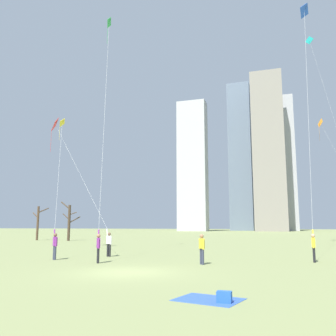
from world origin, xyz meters
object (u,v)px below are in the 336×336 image
at_px(kite_flyer_far_back_green, 101,193).
at_px(bystander_strolling_midfield, 202,247).
at_px(kite_flyer_midfield_center_blue, 311,179).
at_px(kite_flyer_foreground_left_red, 92,205).
at_px(distant_kite_drifting_left_orange, 323,129).
at_px(picnic_spot, 217,298).
at_px(bare_tree_leftmost, 69,221).
at_px(bare_tree_right_of_center, 38,221).
at_px(kite_flyer_midfield_right_yellow, 56,226).
at_px(distant_kite_drifting_right_teal, 314,56).

xyz_separation_m(kite_flyer_far_back_green, bystander_strolling_midfield, (6.40, -0.31, -3.19)).
xyz_separation_m(kite_flyer_midfield_center_blue, kite_flyer_foreground_left_red, (-15.41, -0.04, -1.37)).
xyz_separation_m(distant_kite_drifting_left_orange, picnic_spot, (-6.78, -37.25, -13.82)).
bearing_deg(picnic_spot, distant_kite_drifting_left_orange, 79.68).
xyz_separation_m(kite_flyer_midfield_center_blue, bare_tree_leftmost, (-30.26, 20.16, -2.33)).
bearing_deg(kite_flyer_foreground_left_red, kite_flyer_far_back_green, -54.50).
relative_size(kite_flyer_midfield_center_blue, kite_flyer_far_back_green, 0.98).
relative_size(bystander_strolling_midfield, bare_tree_right_of_center, 0.34).
distance_m(kite_flyer_foreground_left_red, distant_kite_drifting_left_orange, 31.62).
bearing_deg(kite_flyer_far_back_green, bystander_strolling_midfield, -2.77).
xyz_separation_m(bare_tree_leftmost, bare_tree_right_of_center, (-5.54, 0.62, 0.02)).
distance_m(kite_flyer_foreground_left_red, kite_flyer_far_back_green, 5.12).
xyz_separation_m(kite_flyer_midfield_right_yellow, bystander_strolling_midfield, (9.82, -0.76, -1.17)).
xyz_separation_m(kite_flyer_far_back_green, bare_tree_leftmost, (-17.82, 24.35, -1.43)).
height_order(kite_flyer_foreground_left_red, bare_tree_leftmost, kite_flyer_foreground_left_red).
bearing_deg(distant_kite_drifting_left_orange, kite_flyer_foreground_left_red, -128.64).
height_order(distant_kite_drifting_right_teal, picnic_spot, distant_kite_drifting_right_teal).
bearing_deg(kite_flyer_midfield_right_yellow, distant_kite_drifting_right_teal, 47.84).
relative_size(kite_flyer_midfield_center_blue, bare_tree_leftmost, 3.69).
bearing_deg(kite_flyer_far_back_green, kite_flyer_midfield_right_yellow, 172.52).
relative_size(kite_flyer_far_back_green, distant_kite_drifting_right_teal, 0.89).
distance_m(kite_flyer_midfield_right_yellow, picnic_spot, 16.14).
bearing_deg(bare_tree_leftmost, kite_flyer_foreground_left_red, -53.67).
bearing_deg(bare_tree_right_of_center, distant_kite_drifting_right_teal, -6.99).
relative_size(kite_flyer_foreground_left_red, distant_kite_drifting_right_teal, 0.53).
distance_m(distant_kite_drifting_left_orange, bare_tree_right_of_center, 40.73).
bearing_deg(kite_flyer_far_back_green, bare_tree_right_of_center, 133.09).
bearing_deg(kite_flyer_far_back_green, picnic_spot, -47.49).
bearing_deg(bare_tree_right_of_center, kite_flyer_far_back_green, -46.91).
bearing_deg(distant_kite_drifting_right_teal, kite_flyer_midfield_center_blue, -97.50).
height_order(bystander_strolling_midfield, distant_kite_drifting_right_teal, distant_kite_drifting_right_teal).
xyz_separation_m(kite_flyer_foreground_left_red, distant_kite_drifting_left_orange, (18.67, 23.36, 10.29)).
bearing_deg(kite_flyer_foreground_left_red, bare_tree_right_of_center, 134.41).
relative_size(bare_tree_leftmost, bare_tree_right_of_center, 1.12).
relative_size(kite_flyer_far_back_green, bare_tree_right_of_center, 4.23).
bearing_deg(bystander_strolling_midfield, distant_kite_drifting_right_teal, 68.39).
xyz_separation_m(kite_flyer_foreground_left_red, bare_tree_right_of_center, (-20.40, 20.82, -0.93)).
bearing_deg(kite_flyer_far_back_green, bare_tree_leftmost, 126.19).
bearing_deg(bare_tree_leftmost, distant_kite_drifting_left_orange, 5.37).
xyz_separation_m(kite_flyer_midfield_right_yellow, kite_flyer_midfield_center_blue, (15.87, 3.74, 2.92)).
bearing_deg(distant_kite_drifting_left_orange, kite_flyer_far_back_green, -119.73).
bearing_deg(bare_tree_right_of_center, bystander_strolling_midfield, -40.36).
xyz_separation_m(bystander_strolling_midfield, picnic_spot, (2.53, -9.43, -0.81)).
bearing_deg(distant_kite_drifting_left_orange, bystander_strolling_midfield, -108.51).
xyz_separation_m(kite_flyer_foreground_left_red, bystander_strolling_midfield, (9.36, -4.46, -2.72)).
distance_m(kite_flyer_far_back_green, distant_kite_drifting_left_orange, 33.16).
distance_m(kite_flyer_midfield_right_yellow, bystander_strolling_midfield, 9.92).
distance_m(distant_kite_drifting_left_orange, picnic_spot, 40.30).
bearing_deg(bare_tree_leftmost, distant_kite_drifting_right_teal, -7.09).
height_order(distant_kite_drifting_right_teal, bare_tree_leftmost, distant_kite_drifting_right_teal).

